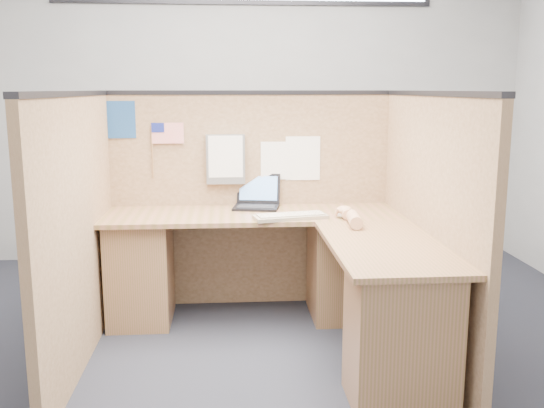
{
  "coord_description": "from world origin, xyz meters",
  "views": [
    {
      "loc": [
        -0.17,
        -3.26,
        1.54
      ],
      "look_at": [
        0.12,
        0.5,
        0.82
      ],
      "focal_mm": 40.0,
      "sensor_mm": 36.0,
      "label": 1
    }
  ],
  "objects": [
    {
      "name": "keyboard",
      "position": [
        0.23,
        0.48,
        0.74
      ],
      "size": [
        0.49,
        0.25,
        0.03
      ],
      "rotation": [
        0.0,
        0.0,
        0.21
      ],
      "color": "gray",
      "rests_on": "l_desk"
    },
    {
      "name": "file_holder",
      "position": [
        -0.17,
        0.94,
        1.06
      ],
      "size": [
        0.27,
        0.05,
        0.34
      ],
      "color": "slate",
      "rests_on": "cubicle_partitions"
    },
    {
      "name": "american_flag",
      "position": [
        -0.6,
        0.96,
        1.23
      ],
      "size": [
        0.22,
        0.01,
        0.38
      ],
      "color": "olive",
      "rests_on": "cubicle_partitions"
    },
    {
      "name": "wall_front",
      "position": [
        0.0,
        -2.25,
        1.4
      ],
      "size": [
        5.0,
        0.0,
        5.0
      ],
      "primitive_type": "plane",
      "rotation": [
        -1.57,
        0.0,
        0.0
      ],
      "color": "#989A9D",
      "rests_on": "floor"
    },
    {
      "name": "mouse",
      "position": [
        0.58,
        0.48,
        0.75
      ],
      "size": [
        0.12,
        0.08,
        0.05
      ],
      "primitive_type": "ellipsoid",
      "rotation": [
        0.0,
        0.0,
        -0.12
      ],
      "color": "silver",
      "rests_on": "l_desk"
    },
    {
      "name": "floor",
      "position": [
        0.0,
        0.0,
        0.0
      ],
      "size": [
        5.0,
        5.0,
        0.0
      ],
      "primitive_type": "plane",
      "color": "black",
      "rests_on": "ground"
    },
    {
      "name": "blue_poster",
      "position": [
        -0.88,
        0.97,
        1.33
      ],
      "size": [
        0.19,
        0.01,
        0.25
      ],
      "primitive_type": "cube",
      "rotation": [
        0.0,
        0.0,
        0.04
      ],
      "color": "navy",
      "rests_on": "cubicle_partitions"
    },
    {
      "name": "paper_left",
      "position": [
        0.18,
        0.97,
        1.04
      ],
      "size": [
        0.21,
        0.01,
        0.27
      ],
      "primitive_type": "cube",
      "rotation": [
        0.0,
        0.0,
        -0.02
      ],
      "color": "white",
      "rests_on": "cubicle_partitions"
    },
    {
      "name": "laptop",
      "position": [
        0.03,
        0.88,
        0.78
      ],
      "size": [
        0.34,
        0.34,
        0.22
      ],
      "rotation": [
        0.0,
        0.0,
        -0.18
      ],
      "color": "black",
      "rests_on": "l_desk"
    },
    {
      "name": "paper_right",
      "position": [
        0.37,
        0.97,
        1.06
      ],
      "size": [
        0.24,
        0.01,
        0.31
      ],
      "primitive_type": "cube",
      "rotation": [
        0.0,
        0.0,
        -0.01
      ],
      "color": "white",
      "rests_on": "cubicle_partitions"
    },
    {
      "name": "hand_forearm",
      "position": [
        0.59,
        0.33,
        0.77
      ],
      "size": [
        0.12,
        0.41,
        0.09
      ],
      "color": "tan",
      "rests_on": "l_desk"
    },
    {
      "name": "cubicle_partitions",
      "position": [
        0.0,
        0.43,
        0.77
      ],
      "size": [
        2.06,
        1.83,
        1.53
      ],
      "color": "brown",
      "rests_on": "floor"
    },
    {
      "name": "l_desk",
      "position": [
        0.18,
        0.29,
        0.39
      ],
      "size": [
        1.95,
        1.75,
        0.73
      ],
      "color": "brown",
      "rests_on": "floor"
    },
    {
      "name": "wall_back",
      "position": [
        0.0,
        2.25,
        1.4
      ],
      "size": [
        5.0,
        0.0,
        5.0
      ],
      "primitive_type": "plane",
      "rotation": [
        1.57,
        0.0,
        0.0
      ],
      "color": "#989A9D",
      "rests_on": "floor"
    }
  ]
}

